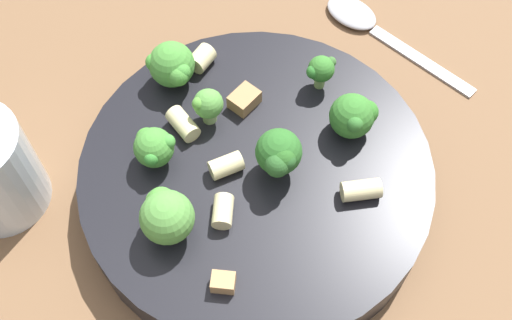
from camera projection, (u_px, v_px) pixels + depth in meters
name	position (u px, v px, depth m)	size (l,w,h in m)	color
ground_plane	(256.00, 190.00, 0.54)	(2.00, 2.00, 0.00)	brown
pasta_bowl	(256.00, 177.00, 0.52)	(0.28, 0.28, 0.04)	black
broccoli_floret_0	(154.00, 147.00, 0.49)	(0.03, 0.03, 0.04)	#93B766
broccoli_floret_1	(166.00, 214.00, 0.46)	(0.04, 0.04, 0.04)	#84AD60
broccoli_floret_2	(208.00, 104.00, 0.51)	(0.03, 0.02, 0.03)	#9EC175
broccoli_floret_3	(320.00, 70.00, 0.53)	(0.03, 0.02, 0.03)	#93B766
broccoli_floret_4	(354.00, 116.00, 0.51)	(0.04, 0.04, 0.04)	#93B766
broccoli_floret_5	(172.00, 66.00, 0.53)	(0.04, 0.04, 0.04)	#84AD60
broccoli_floret_6	(279.00, 155.00, 0.48)	(0.04, 0.04, 0.04)	#93B766
rigatoni_0	(202.00, 58.00, 0.55)	(0.02, 0.02, 0.02)	beige
rigatoni_1	(226.00, 166.00, 0.50)	(0.02, 0.02, 0.03)	beige
rigatoni_2	(183.00, 124.00, 0.52)	(0.02, 0.02, 0.03)	beige
rigatoni_3	(223.00, 211.00, 0.48)	(0.02, 0.02, 0.02)	beige
rigatoni_4	(361.00, 190.00, 0.49)	(0.02, 0.02, 0.03)	beige
chicken_chunk_0	(223.00, 282.00, 0.45)	(0.02, 0.01, 0.01)	tan
chicken_chunk_1	(248.00, 99.00, 0.53)	(0.02, 0.02, 0.01)	#A87A4C
spoon	(369.00, 25.00, 0.63)	(0.12, 0.15, 0.01)	#B2B2B7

